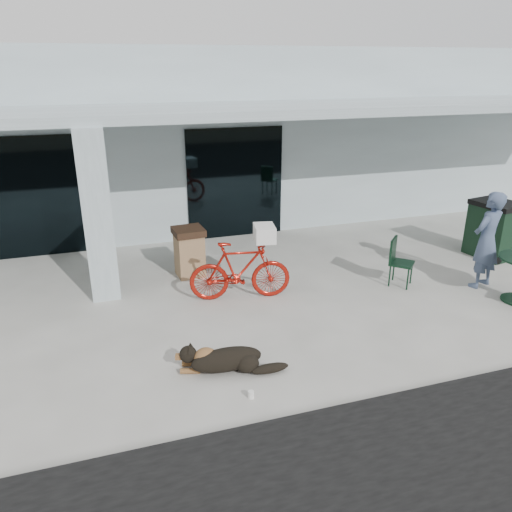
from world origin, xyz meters
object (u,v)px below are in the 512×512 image
object	(u,v)px
person	(487,240)
wheeled_bin	(494,229)
trash_receptacle	(189,252)
bicycle	(240,271)
cafe_chair_far_a	(402,263)
dog	(227,358)

from	to	relation	value
person	wheeled_bin	world-z (taller)	person
person	trash_receptacle	xyz separation A→B (m)	(-5.34, 2.29, -0.44)
bicycle	wheeled_bin	bearing A→B (deg)	-76.42
bicycle	cafe_chair_far_a	xyz separation A→B (m)	(3.18, -0.39, -0.08)
person	wheeled_bin	bearing A→B (deg)	-155.29
bicycle	dog	world-z (taller)	bicycle
bicycle	wheeled_bin	distance (m)	6.06
wheeled_bin	person	bearing A→B (deg)	-147.33
dog	trash_receptacle	size ratio (longest dim) A/B	1.17
trash_receptacle	wheeled_bin	xyz separation A→B (m)	(6.73, -1.00, 0.13)
bicycle	cafe_chair_far_a	size ratio (longest dim) A/B	1.96
dog	person	size ratio (longest dim) A/B	0.63
bicycle	person	distance (m)	4.77
bicycle	dog	distance (m)	2.39
wheeled_bin	dog	bearing A→B (deg)	-169.70
bicycle	dog	xyz separation A→B (m)	(-0.84, -2.20, -0.36)
person	cafe_chair_far_a	bearing A→B (deg)	-37.57
person	trash_receptacle	world-z (taller)	person
bicycle	dog	size ratio (longest dim) A/B	1.57
trash_receptacle	cafe_chair_far_a	bearing A→B (deg)	-24.63
trash_receptacle	person	bearing A→B (deg)	-23.20
cafe_chair_far_a	trash_receptacle	bearing A→B (deg)	110.37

